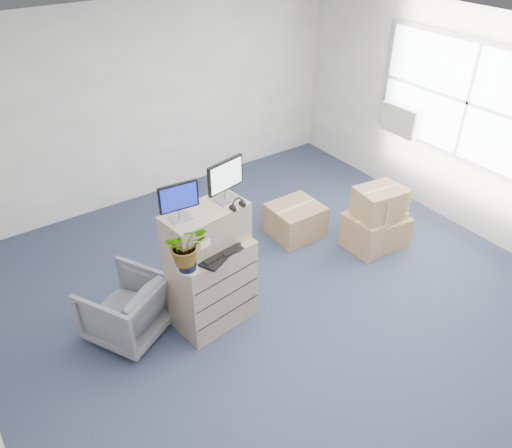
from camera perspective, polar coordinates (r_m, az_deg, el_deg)
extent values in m
plane|color=#242A42|center=(5.55, 5.41, -11.11)|extent=(7.00, 7.00, 0.00)
cube|color=beige|center=(7.38, -11.97, 13.37)|extent=(6.00, 0.02, 2.80)
cube|color=beige|center=(6.83, 26.24, 8.87)|extent=(0.02, 7.00, 2.80)
cube|color=gray|center=(6.92, 23.20, 12.66)|extent=(0.06, 2.72, 1.52)
cube|color=white|center=(6.89, 23.03, 12.62)|extent=(0.01, 2.60, 1.40)
cube|color=silver|center=(7.50, 16.37, 11.44)|extent=(0.24, 0.60, 0.40)
cube|color=gray|center=(5.26, -5.00, -6.88)|extent=(0.89, 0.61, 0.97)
cube|color=gray|center=(4.87, -5.74, -0.43)|extent=(0.88, 0.52, 0.42)
cube|color=#99999E|center=(4.64, -8.61, 0.64)|extent=(0.21, 0.16, 0.01)
cylinder|color=#99999E|center=(4.62, -8.66, 1.18)|extent=(0.03, 0.03, 0.09)
cube|color=black|center=(4.52, -8.85, 3.09)|extent=(0.38, 0.06, 0.27)
cube|color=navy|center=(4.51, -8.79, 3.01)|extent=(0.34, 0.04, 0.23)
cube|color=#99999E|center=(4.89, -3.42, 2.85)|extent=(0.25, 0.21, 0.02)
cylinder|color=#99999E|center=(4.86, -3.44, 3.45)|extent=(0.04, 0.04, 0.10)
cube|color=black|center=(4.75, -3.53, 5.57)|extent=(0.43, 0.12, 0.31)
cube|color=silver|center=(4.74, -3.39, 5.51)|extent=(0.38, 0.09, 0.27)
torus|color=black|center=(4.74, -2.13, 2.25)|extent=(0.14, 0.03, 0.14)
cube|color=black|center=(4.84, -4.24, -3.43)|extent=(0.53, 0.41, 0.03)
ellipsoid|color=silver|center=(5.04, -1.45, -1.58)|extent=(0.10, 0.09, 0.03)
cylinder|color=#979A9F|center=(4.96, -5.48, -0.72)|extent=(0.08, 0.08, 0.26)
cube|color=silver|center=(4.92, -5.79, -2.80)|extent=(0.07, 0.06, 0.02)
cube|color=black|center=(4.88, -5.84, -2.17)|extent=(0.06, 0.04, 0.12)
cube|color=black|center=(5.23, -3.18, -0.03)|extent=(0.17, 0.13, 0.05)
cube|color=#46ACEE|center=(5.15, -2.83, 0.33)|extent=(0.25, 0.13, 0.09)
cylinder|color=#A8BF99|center=(4.70, -7.80, -5.12)|extent=(0.20, 0.20, 0.01)
cylinder|color=black|center=(4.65, -7.87, -4.43)|extent=(0.17, 0.17, 0.13)
imported|color=#29611B|center=(4.55, -8.03, -2.73)|extent=(0.48, 0.51, 0.33)
imported|color=#5B5B60|center=(5.33, -14.69, -9.02)|extent=(0.96, 0.94, 0.75)
cube|color=olive|center=(6.65, 13.18, -0.55)|extent=(0.72, 0.57, 0.48)
cube|color=olive|center=(6.71, 14.24, -0.70)|extent=(0.63, 0.54, 0.42)
cube|color=olive|center=(6.71, 4.51, 0.46)|extent=(0.65, 0.60, 0.43)
cube|color=olive|center=(6.38, 13.82, 2.39)|extent=(0.60, 0.51, 0.38)
cube|color=olive|center=(6.51, 14.40, 2.38)|extent=(0.54, 0.49, 0.39)
cube|color=olive|center=(6.87, 13.93, 0.38)|extent=(0.65, 0.46, 0.44)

